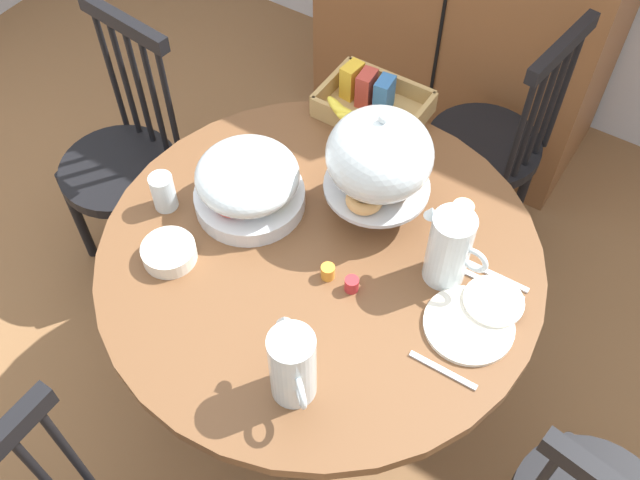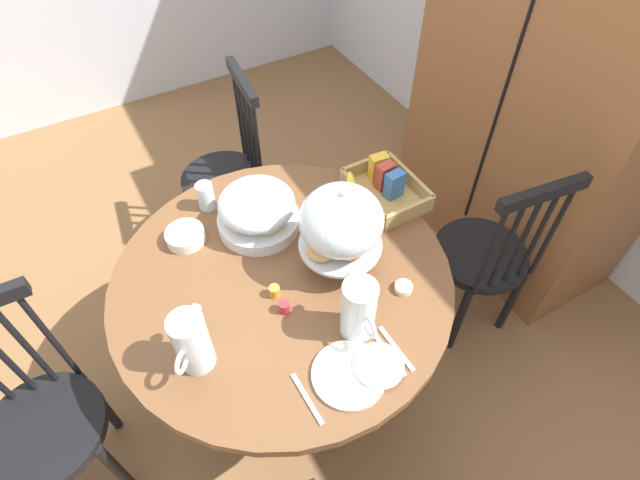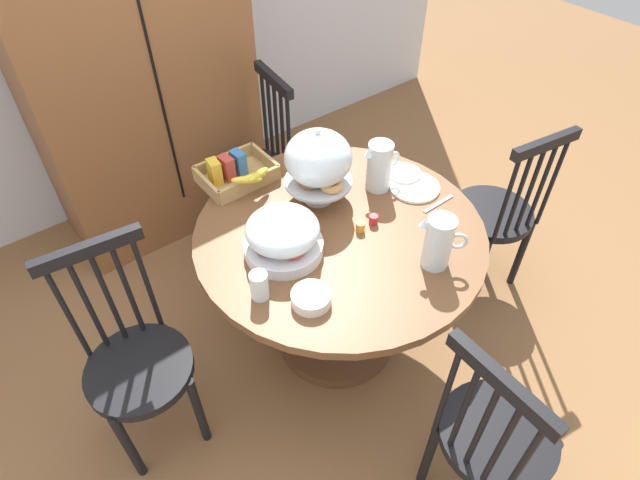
{
  "view_description": "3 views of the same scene",
  "coord_description": "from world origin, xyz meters",
  "px_view_note": "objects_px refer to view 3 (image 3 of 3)",
  "views": [
    {
      "loc": [
        0.71,
        -0.82,
        2.23
      ],
      "look_at": [
        0.11,
        0.1,
        0.79
      ],
      "focal_mm": 40.15,
      "sensor_mm": 36.0,
      "label": 1
    },
    {
      "loc": [
        1.06,
        -0.28,
        2.08
      ],
      "look_at": [
        0.11,
        0.25,
        0.84
      ],
      "focal_mm": 27.79,
      "sensor_mm": 36.0,
      "label": 2
    },
    {
      "loc": [
        -0.88,
        -1.05,
        2.15
      ],
      "look_at": [
        0.01,
        0.1,
        0.74
      ],
      "focal_mm": 29.3,
      "sensor_mm": 36.0,
      "label": 3
    }
  ],
  "objects_px": {
    "china_plate_large": "(414,187)",
    "butter_dish": "(337,166)",
    "drinking_glass": "(259,286)",
    "windsor_chair_near_window": "(137,365)",
    "orange_juice_pitcher": "(438,244)",
    "windsor_chair_by_cabinet": "(493,439)",
    "pastry_stand_with_dome": "(318,161)",
    "china_plate_small": "(404,173)",
    "milk_pitcher": "(379,168)",
    "wooden_armoire": "(132,60)",
    "windsor_chair_facing_door": "(495,216)",
    "fruit_platter_covered": "(283,235)",
    "windsor_chair_far_side": "(257,171)",
    "cereal_basket": "(236,173)",
    "cereal_bowl": "(311,298)",
    "dining_table": "(339,267)"
  },
  "relations": [
    {
      "from": "milk_pitcher",
      "to": "drinking_glass",
      "type": "relative_size",
      "value": 1.99
    },
    {
      "from": "windsor_chair_far_side",
      "to": "milk_pitcher",
      "type": "distance_m",
      "value": 0.87
    },
    {
      "from": "windsor_chair_far_side",
      "to": "fruit_platter_covered",
      "type": "relative_size",
      "value": 3.25
    },
    {
      "from": "china_plate_small",
      "to": "drinking_glass",
      "type": "xyz_separation_m",
      "value": [
        -0.88,
        -0.19,
        0.04
      ]
    },
    {
      "from": "windsor_chair_by_cabinet",
      "to": "cereal_bowl",
      "type": "xyz_separation_m",
      "value": [
        -0.27,
        0.66,
        0.31
      ]
    },
    {
      "from": "cereal_basket",
      "to": "butter_dish",
      "type": "relative_size",
      "value": 5.27
    },
    {
      "from": "china_plate_large",
      "to": "butter_dish",
      "type": "xyz_separation_m",
      "value": [
        -0.17,
        0.32,
        0.01
      ]
    },
    {
      "from": "windsor_chair_by_cabinet",
      "to": "dining_table",
      "type": "bearing_deg",
      "value": 86.99
    },
    {
      "from": "windsor_chair_by_cabinet",
      "to": "windsor_chair_facing_door",
      "type": "distance_m",
      "value": 1.16
    },
    {
      "from": "pastry_stand_with_dome",
      "to": "cereal_basket",
      "type": "xyz_separation_m",
      "value": [
        -0.21,
        0.32,
        -0.15
      ]
    },
    {
      "from": "windsor_chair_facing_door",
      "to": "butter_dish",
      "type": "height_order",
      "value": "windsor_chair_facing_door"
    },
    {
      "from": "windsor_chair_by_cabinet",
      "to": "pastry_stand_with_dome",
      "type": "bearing_deg",
      "value": 85.09
    },
    {
      "from": "china_plate_small",
      "to": "china_plate_large",
      "type": "bearing_deg",
      "value": -104.65
    },
    {
      "from": "orange_juice_pitcher",
      "to": "drinking_glass",
      "type": "height_order",
      "value": "orange_juice_pitcher"
    },
    {
      "from": "windsor_chair_far_side",
      "to": "drinking_glass",
      "type": "relative_size",
      "value": 8.86
    },
    {
      "from": "wooden_armoire",
      "to": "windsor_chair_near_window",
      "type": "height_order",
      "value": "wooden_armoire"
    },
    {
      "from": "pastry_stand_with_dome",
      "to": "fruit_platter_covered",
      "type": "relative_size",
      "value": 1.15
    },
    {
      "from": "pastry_stand_with_dome",
      "to": "butter_dish",
      "type": "relative_size",
      "value": 5.73
    },
    {
      "from": "windsor_chair_facing_door",
      "to": "china_plate_small",
      "type": "xyz_separation_m",
      "value": [
        -0.42,
        0.25,
        0.3
      ]
    },
    {
      "from": "milk_pitcher",
      "to": "china_plate_small",
      "type": "bearing_deg",
      "value": -6.43
    },
    {
      "from": "windsor_chair_facing_door",
      "to": "windsor_chair_far_side",
      "type": "bearing_deg",
      "value": 125.27
    },
    {
      "from": "windsor_chair_near_window",
      "to": "cereal_bowl",
      "type": "relative_size",
      "value": 6.96
    },
    {
      "from": "wooden_armoire",
      "to": "china_plate_large",
      "type": "relative_size",
      "value": 8.91
    },
    {
      "from": "wooden_armoire",
      "to": "fruit_platter_covered",
      "type": "relative_size",
      "value": 6.53
    },
    {
      "from": "cereal_basket",
      "to": "china_plate_small",
      "type": "distance_m",
      "value": 0.74
    },
    {
      "from": "dining_table",
      "to": "windsor_chair_far_side",
      "type": "relative_size",
      "value": 1.19
    },
    {
      "from": "milk_pitcher",
      "to": "china_plate_small",
      "type": "distance_m",
      "value": 0.17
    },
    {
      "from": "china_plate_large",
      "to": "pastry_stand_with_dome",
      "type": "bearing_deg",
      "value": 152.62
    },
    {
      "from": "windsor_chair_near_window",
      "to": "china_plate_large",
      "type": "distance_m",
      "value": 1.33
    },
    {
      "from": "fruit_platter_covered",
      "to": "china_plate_large",
      "type": "height_order",
      "value": "fruit_platter_covered"
    },
    {
      "from": "fruit_platter_covered",
      "to": "china_plate_large",
      "type": "bearing_deg",
      "value": -2.3
    },
    {
      "from": "windsor_chair_by_cabinet",
      "to": "pastry_stand_with_dome",
      "type": "height_order",
      "value": "pastry_stand_with_dome"
    },
    {
      "from": "wooden_armoire",
      "to": "china_plate_small",
      "type": "xyz_separation_m",
      "value": [
        0.65,
        -1.3,
        -0.23
      ]
    },
    {
      "from": "orange_juice_pitcher",
      "to": "windsor_chair_far_side",
      "type": "bearing_deg",
      "value": 90.97
    },
    {
      "from": "cereal_basket",
      "to": "china_plate_large",
      "type": "height_order",
      "value": "cereal_basket"
    },
    {
      "from": "windsor_chair_near_window",
      "to": "china_plate_large",
      "type": "bearing_deg",
      "value": -5.14
    },
    {
      "from": "wooden_armoire",
      "to": "windsor_chair_by_cabinet",
      "type": "height_order",
      "value": "wooden_armoire"
    },
    {
      "from": "wooden_armoire",
      "to": "windsor_chair_near_window",
      "type": "relative_size",
      "value": 2.01
    },
    {
      "from": "drinking_glass",
      "to": "butter_dish",
      "type": "height_order",
      "value": "drinking_glass"
    },
    {
      "from": "fruit_platter_covered",
      "to": "china_plate_large",
      "type": "relative_size",
      "value": 1.36
    },
    {
      "from": "windsor_chair_by_cabinet",
      "to": "orange_juice_pitcher",
      "type": "xyz_separation_m",
      "value": [
        0.21,
        0.52,
        0.39
      ]
    },
    {
      "from": "wooden_armoire",
      "to": "drinking_glass",
      "type": "relative_size",
      "value": 17.82
    },
    {
      "from": "windsor_chair_by_cabinet",
      "to": "butter_dish",
      "type": "bearing_deg",
      "value": 76.17
    },
    {
      "from": "wooden_armoire",
      "to": "china_plate_large",
      "type": "xyz_separation_m",
      "value": [
        0.63,
        -1.39,
        -0.24
      ]
    },
    {
      "from": "pastry_stand_with_dome",
      "to": "cereal_basket",
      "type": "bearing_deg",
      "value": 123.14
    },
    {
      "from": "drinking_glass",
      "to": "windsor_chair_near_window",
      "type": "bearing_deg",
      "value": 153.5
    },
    {
      "from": "cereal_basket",
      "to": "drinking_glass",
      "type": "xyz_separation_m",
      "value": [
        -0.28,
        -0.61,
        0.01
      ]
    },
    {
      "from": "cereal_basket",
      "to": "cereal_bowl",
      "type": "relative_size",
      "value": 2.26
    },
    {
      "from": "dining_table",
      "to": "china_plate_large",
      "type": "height_order",
      "value": "china_plate_large"
    },
    {
      "from": "dining_table",
      "to": "windsor_chair_facing_door",
      "type": "xyz_separation_m",
      "value": [
        0.87,
        -0.16,
        -0.07
      ]
    }
  ]
}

